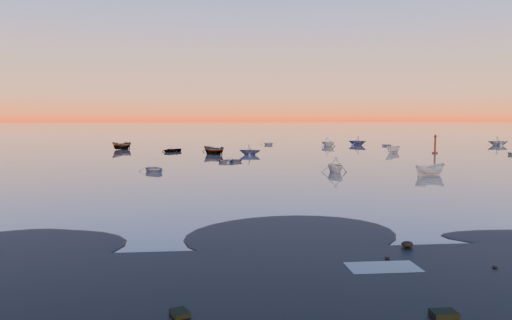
{
  "coord_description": "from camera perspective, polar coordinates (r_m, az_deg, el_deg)",
  "views": [
    {
      "loc": [
        -2.73,
        -25.58,
        6.26
      ],
      "look_at": [
        2.68,
        28.0,
        1.4
      ],
      "focal_mm": 35.0,
      "sensor_mm": 36.0,
      "label": 1
    }
  ],
  "objects": [
    {
      "name": "moored_fleet",
      "position": [
        78.87,
        -3.76,
        0.6
      ],
      "size": [
        124.0,
        58.0,
        1.2
      ],
      "primitive_type": null,
      "color": "silver",
      "rests_on": "ground"
    },
    {
      "name": "mud_lobes",
      "position": [
        25.51,
        0.57,
        -9.03
      ],
      "size": [
        140.0,
        6.0,
        0.07
      ],
      "primitive_type": null,
      "color": "black",
      "rests_on": "ground"
    },
    {
      "name": "boat_near_center",
      "position": [
        55.12,
        19.25,
        -1.65
      ],
      "size": [
        2.2,
        3.76,
        1.22
      ],
      "primitive_type": "imported",
      "rotation": [
        0.0,
        0.0,
        1.78
      ],
      "color": "silver",
      "rests_on": "ground"
    },
    {
      "name": "boat_near_left",
      "position": [
        56.15,
        -11.6,
        -1.35
      ],
      "size": [
        4.21,
        2.74,
        0.97
      ],
      "primitive_type": "imported",
      "rotation": [
        0.0,
        0.0,
        0.31
      ],
      "color": "gray",
      "rests_on": "ground"
    },
    {
      "name": "ground",
      "position": [
        125.76,
        -4.52,
        2.29
      ],
      "size": [
        600.0,
        600.0,
        0.0
      ],
      "primitive_type": "plane",
      "color": "#645953",
      "rests_on": "ground"
    },
    {
      "name": "boat_near_right",
      "position": [
        55.3,
        9.05,
        -1.41
      ],
      "size": [
        3.84,
        2.09,
        1.28
      ],
      "primitive_type": "imported",
      "rotation": [
        0.0,
        0.0,
        3.27
      ],
      "color": "silver",
      "rests_on": "ground"
    },
    {
      "name": "channel_marker",
      "position": [
        86.79,
        19.79,
        1.58
      ],
      "size": [
        0.92,
        0.92,
        3.29
      ],
      "color": "#4E1B10",
      "rests_on": "ground"
    }
  ]
}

